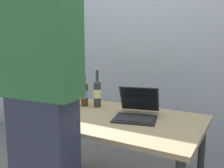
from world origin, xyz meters
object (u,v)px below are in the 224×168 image
beer_bottle_brown (84,93)px  person_figure (42,102)px  coffee_mug (29,108)px  laptop (137,111)px  beer_bottle_amber (97,92)px

beer_bottle_brown → person_figure: person_figure is taller
person_figure → coffee_mug: person_figure is taller
person_figure → beer_bottle_brown: bearing=108.5°
laptop → coffee_mug: (-0.76, -0.35, 0.00)m
laptop → coffee_mug: laptop is taller
beer_bottle_amber → person_figure: size_ratio=0.18×
beer_bottle_brown → coffee_mug: 0.49m
beer_bottle_amber → coffee_mug: beer_bottle_amber is taller
coffee_mug → person_figure: bearing=-34.8°
beer_bottle_amber → person_figure: (0.14, -0.79, 0.10)m
laptop → beer_bottle_brown: (-0.54, 0.08, 0.06)m
beer_bottle_amber → beer_bottle_brown: bearing=-166.7°
laptop → coffee_mug: 0.83m
laptop → beer_bottle_brown: 0.55m
laptop → beer_bottle_amber: beer_bottle_amber is taller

